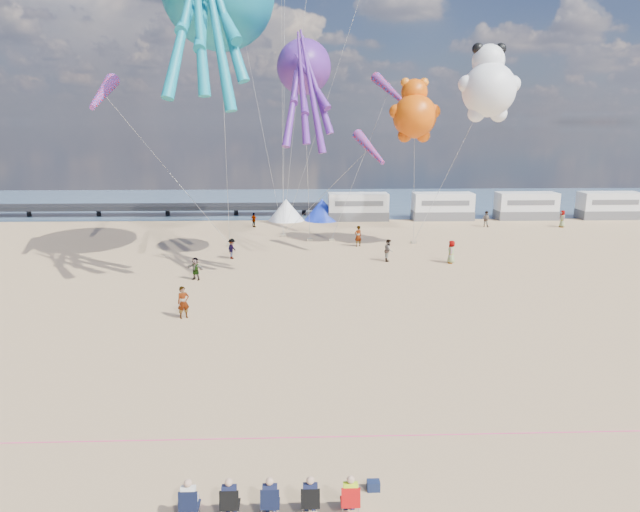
{
  "coord_description": "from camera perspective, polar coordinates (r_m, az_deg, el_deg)",
  "views": [
    {
      "loc": [
        -0.47,
        -22.79,
        10.67
      ],
      "look_at": [
        0.55,
        6.0,
        3.89
      ],
      "focal_mm": 32.0,
      "sensor_mm": 36.0,
      "label": 1
    }
  ],
  "objects": [
    {
      "name": "kite_panda",
      "position": [
        48.2,
        16.54,
        15.63
      ],
      "size": [
        5.64,
        5.39,
        7.13
      ],
      "primitive_type": null,
      "rotation": [
        0.0,
        0.0,
        0.13
      ],
      "color": "white"
    },
    {
      "name": "motorhome_3",
      "position": [
        72.45,
        26.93,
        4.54
      ],
      "size": [
        6.6,
        2.5,
        3.0
      ],
      "primitive_type": "cube",
      "color": "silver",
      "rests_on": "ground"
    },
    {
      "name": "sandbag_d",
      "position": [
        52.51,
        1.17,
        1.64
      ],
      "size": [
        0.5,
        0.35,
        0.22
      ],
      "primitive_type": "cube",
      "color": "gray",
      "rests_on": "ground"
    },
    {
      "name": "motorhome_0",
      "position": [
        63.78,
        3.82,
        4.95
      ],
      "size": [
        6.6,
        2.5,
        3.0
      ],
      "primitive_type": "cube",
      "color": "silver",
      "rests_on": "ground"
    },
    {
      "name": "ground",
      "position": [
        25.17,
        -0.79,
        -11.84
      ],
      "size": [
        120.0,
        120.0,
        0.0
      ],
      "primitive_type": "plane",
      "color": "tan",
      "rests_on": "ground"
    },
    {
      "name": "cooler_purple",
      "position": [
        17.98,
        -12.74,
        -22.9
      ],
      "size": [
        0.4,
        0.3,
        0.32
      ],
      "primitive_type": "cube",
      "color": "#4B1B68",
      "rests_on": "ground"
    },
    {
      "name": "beachgoer_4",
      "position": [
        40.33,
        -12.35,
        -1.24
      ],
      "size": [
        1.01,
        0.76,
        1.59
      ],
      "primitive_type": "imported",
      "rotation": [
        0.0,
        0.0,
        5.82
      ],
      "color": "#7F6659",
      "rests_on": "ground"
    },
    {
      "name": "sandbag_c",
      "position": [
        52.07,
        9.36,
        1.36
      ],
      "size": [
        0.5,
        0.35,
        0.22
      ],
      "primitive_type": "cube",
      "color": "gray",
      "rests_on": "ground"
    },
    {
      "name": "spectator_row",
      "position": [
        17.04,
        -5.0,
        -22.82
      ],
      "size": [
        6.1,
        0.9,
        1.3
      ],
      "primitive_type": null,
      "color": "black",
      "rests_on": "ground"
    },
    {
      "name": "windsock_left",
      "position": [
        46.22,
        -20.88,
        14.98
      ],
      "size": [
        1.45,
        6.48,
        6.43
      ],
      "primitive_type": null,
      "rotation": [
        0.0,
        0.0,
        0.05
      ],
      "color": "red"
    },
    {
      "name": "beachgoer_7",
      "position": [
        61.98,
        16.26,
        3.58
      ],
      "size": [
        0.96,
        0.93,
        1.66
      ],
      "primitive_type": "imported",
      "rotation": [
        0.0,
        0.0,
        2.45
      ],
      "color": "#7F6659",
      "rests_on": "ground"
    },
    {
      "name": "beachgoer_2",
      "position": [
        46.01,
        -8.8,
        0.73
      ],
      "size": [
        0.83,
        0.95,
        1.65
      ],
      "primitive_type": "imported",
      "rotation": [
        0.0,
        0.0,
        1.28
      ],
      "color": "#7F6659",
      "rests_on": "ground"
    },
    {
      "name": "beachgoer_3",
      "position": [
        59.71,
        -6.62,
        3.6
      ],
      "size": [
        1.11,
        1.07,
        1.51
      ],
      "primitive_type": "imported",
      "rotation": [
        0.0,
        0.0,
        2.43
      ],
      "color": "#7F6659",
      "rests_on": "ground"
    },
    {
      "name": "tent_blue",
      "position": [
        63.55,
        0.21,
        4.67
      ],
      "size": [
        4.0,
        4.0,
        2.4
      ],
      "primitive_type": "cone",
      "color": "#1933CC",
      "rests_on": "ground"
    },
    {
      "name": "water",
      "position": [
        78.52,
        -1.68,
        5.44
      ],
      "size": [
        120.0,
        120.0,
        0.0
      ],
      "primitive_type": "plane",
      "color": "#3D5875",
      "rests_on": "ground"
    },
    {
      "name": "sandbag_e",
      "position": [
        54.66,
        -3.7,
        2.08
      ],
      "size": [
        0.5,
        0.35,
        0.22
      ],
      "primitive_type": "cube",
      "color": "gray",
      "rests_on": "ground"
    },
    {
      "name": "kite_octopus_purple",
      "position": [
        42.89,
        -1.62,
        18.37
      ],
      "size": [
        6.65,
        9.67,
        10.17
      ],
      "primitive_type": null,
      "rotation": [
        0.0,
        0.0,
        0.35
      ],
      "color": "#5A248E"
    },
    {
      "name": "beachgoer_5",
      "position": [
        50.11,
        3.83,
        2.0
      ],
      "size": [
        1.77,
        1.27,
        1.85
      ],
      "primitive_type": "imported",
      "rotation": [
        0.0,
        0.0,
        3.62
      ],
      "color": "#7F6659",
      "rests_on": "ground"
    },
    {
      "name": "sandbag_b",
      "position": [
        52.58,
        -1.02,
        1.65
      ],
      "size": [
        0.5,
        0.35,
        0.22
      ],
      "primitive_type": "cube",
      "color": "gray",
      "rests_on": "ground"
    },
    {
      "name": "cooler_navy",
      "position": [
        18.31,
        5.36,
        -21.89
      ],
      "size": [
        0.38,
        0.28,
        0.3
      ],
      "primitive_type": "cube",
      "color": "#141F40",
      "rests_on": "ground"
    },
    {
      "name": "windsock_mid",
      "position": [
        53.12,
        6.94,
        16.2
      ],
      "size": [
        2.92,
        5.73,
        5.73
      ],
      "primitive_type": null,
      "rotation": [
        0.0,
        0.0,
        0.35
      ],
      "color": "red"
    },
    {
      "name": "beachgoer_1",
      "position": [
        45.0,
        6.86,
        0.57
      ],
      "size": [
        0.69,
        0.94,
        1.75
      ],
      "primitive_type": "imported",
      "rotation": [
        0.0,
        0.0,
        1.4
      ],
      "color": "#7F6659",
      "rests_on": "ground"
    },
    {
      "name": "pier",
      "position": [
        72.88,
        -24.29,
        4.45
      ],
      "size": [
        60.0,
        3.0,
        0.5
      ],
      "primitive_type": "cube",
      "color": "black",
      "rests_on": "ground"
    },
    {
      "name": "motorhome_2",
      "position": [
        68.38,
        19.92,
        4.74
      ],
      "size": [
        6.6,
        2.5,
        3.0
      ],
      "primitive_type": "cube",
      "color": "silver",
      "rests_on": "ground"
    },
    {
      "name": "standing_person",
      "position": [
        32.64,
        -13.51,
        -4.53
      ],
      "size": [
        0.79,
        0.69,
        1.83
      ],
      "primitive_type": "imported",
      "rotation": [
        0.0,
        0.0,
        0.48
      ],
      "color": "tan",
      "rests_on": "ground"
    },
    {
      "name": "sandbag_a",
      "position": [
        50.89,
        -9.01,
        1.1
      ],
      "size": [
        0.5,
        0.35,
        0.22
      ],
      "primitive_type": "cube",
      "color": "gray",
      "rests_on": "ground"
    },
    {
      "name": "beachgoer_0",
      "position": [
        45.19,
        13.0,
        0.4
      ],
      "size": [
        0.59,
        0.75,
        1.79
      ],
      "primitive_type": "imported",
      "rotation": [
        0.0,
        0.0,
        4.43
      ],
      "color": "#7F6659",
      "rests_on": "ground"
    },
    {
      "name": "motorhome_1",
      "position": [
        65.43,
        12.15,
        4.89
      ],
      "size": [
        6.6,
        2.5,
        3.0
      ],
      "primitive_type": "cube",
      "color": "silver",
      "rests_on": "ground"
    },
    {
      "name": "windsock_right",
      "position": [
        45.72,
        4.99,
        10.69
      ],
      "size": [
        2.67,
        4.37,
        4.4
      ],
      "primitive_type": null,
      "rotation": [
        0.0,
        0.0,
        0.43
      ],
      "color": "red"
    },
    {
      "name": "tent_white",
      "position": [
        63.52,
        -3.41,
        4.64
      ],
      "size": [
        4.0,
        4.0,
        2.4
      ],
      "primitive_type": "cone",
      "color": "white",
      "rests_on": "ground"
    },
    {
      "name": "rope_line",
      "position": [
        20.74,
        -0.47,
        -17.65
      ],
      "size": [
        34.0,
        0.03,
        0.03
      ],
      "primitive_type": "cylinder",
      "rotation": [
        0.0,
        1.57,
        0.0
      ],
      "color": "#F2338C",
      "rests_on": "ground"
    },
    {
      "name": "kite_teddy_orange",
      "position": [
        48.37,
        9.44,
        13.62
      ],
      "size": [
        4.63,
        4.4,
        6.09
      ],
      "primitive_type": null,
      "rotation": [
        0.0,
        0.0,
        -0.08
      ],
      "color": "#DB5107"
    },
    {
      "name": "beachgoer_6",
      "position": [
        64.43,
        23.07,
        3.45
      ],
      "size": [
        0.44,
        0.66,
        1.78
      ],
      "primitive_type": "imported",
      "rotation": [
        0.0,
        0.0,
        4.74
      ],
      "color": "#7F6659",
      "rests_on": "ground"
    }
  ]
}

